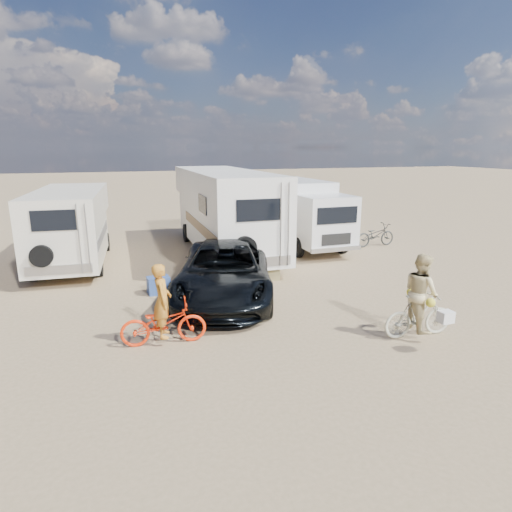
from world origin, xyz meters
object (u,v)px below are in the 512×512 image
object	(u,v)px
bike_parked	(375,235)
rv_left	(72,228)
bike_man	(163,323)
box_truck	(302,214)
rider_woman	(420,300)
crate	(273,274)
rv_main	(224,213)
bike_woman	(419,316)
dark_suv	(225,271)
cooler	(159,285)
rider_man	(163,309)

from	to	relation	value
bike_parked	rv_left	bearing A→B (deg)	81.54
bike_parked	bike_man	bearing A→B (deg)	120.84
rv_left	box_truck	size ratio (longest dim) A/B	1.03
rider_woman	crate	world-z (taller)	rider_woman
rv_main	bike_woman	world-z (taller)	rv_main
box_truck	rider_woman	xyz separation A→B (m)	(-1.40, -9.21, -0.51)
dark_suv	bike_woman	bearing A→B (deg)	-31.03
cooler	crate	xyz separation A→B (m)	(3.63, 0.25, -0.07)
box_truck	dark_suv	xyz separation A→B (m)	(-4.76, -5.29, -0.61)
dark_suv	cooler	world-z (taller)	dark_suv
rv_left	cooler	size ratio (longest dim) A/B	10.04
dark_suv	rider_man	size ratio (longest dim) A/B	3.41
rv_left	bike_man	world-z (taller)	rv_left
dark_suv	bike_parked	bearing A→B (deg)	46.77
box_truck	cooler	bearing A→B (deg)	-146.47
box_truck	rider_woman	world-z (taller)	box_truck
rv_main	bike_man	size ratio (longest dim) A/B	4.76
bike_man	rider_man	size ratio (longest dim) A/B	1.13
dark_suv	rider_woman	distance (m)	5.17
cooler	rv_main	bearing A→B (deg)	48.38
rv_main	box_truck	distance (m)	3.43
bike_man	crate	size ratio (longest dim) A/B	4.14
rv_main	rv_left	distance (m)	5.58
rider_man	bike_woman	bearing A→B (deg)	-99.98
dark_suv	rv_left	bearing A→B (deg)	147.56
rider_woman	cooler	distance (m)	7.07
bike_man	crate	world-z (taller)	bike_man
cooler	bike_parked	bearing A→B (deg)	13.76
box_truck	rider_man	xyz separation A→B (m)	(-6.78, -7.75, -0.57)
cooler	crate	size ratio (longest dim) A/B	1.41
rider_woman	crate	xyz separation A→B (m)	(-1.47, 5.10, -0.69)
dark_suv	box_truck	bearing A→B (deg)	66.45
bike_parked	rv_main	bearing A→B (deg)	78.13
rv_main	cooler	bearing A→B (deg)	-125.51
box_truck	dark_suv	distance (m)	7.14
rv_main	bike_woman	xyz separation A→B (m)	(2.02, -9.02, -1.12)
dark_suv	crate	distance (m)	2.30
rider_man	bike_man	bearing A→B (deg)	0.00
bike_parked	cooler	size ratio (longest dim) A/B	3.03
bike_man	crate	xyz separation A→B (m)	(3.91, 3.64, -0.30)
crate	rider_man	bearing A→B (deg)	-136.98
dark_suv	bike_man	distance (m)	3.20
rv_main	dark_suv	size ratio (longest dim) A/B	1.57
rv_main	rider_man	world-z (taller)	rv_main
rv_left	bike_man	bearing A→B (deg)	-70.04
bike_man	bike_parked	bearing A→B (deg)	-50.56
box_truck	crate	bearing A→B (deg)	-125.24
rv_left	box_truck	bearing A→B (deg)	4.41
rv_left	rider_man	world-z (taller)	rv_left
dark_suv	crate	size ratio (longest dim) A/B	12.55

